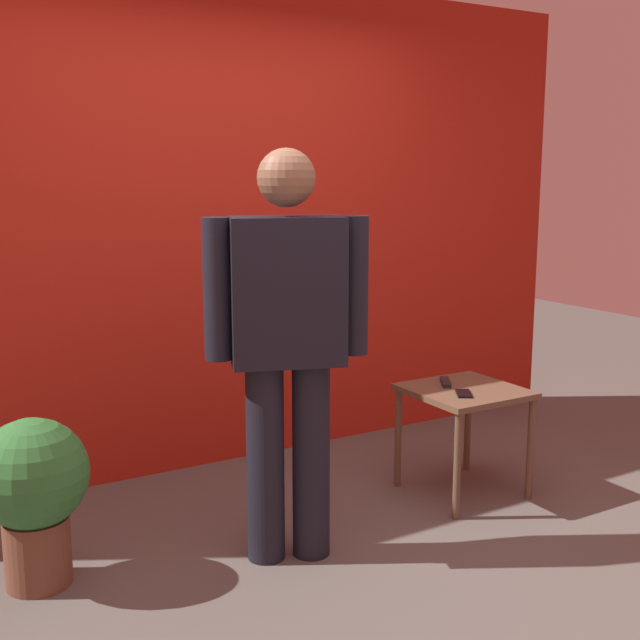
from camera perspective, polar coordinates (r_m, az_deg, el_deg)
The scene contains 7 objects.
ground_plane at distance 3.44m, azimuth 3.53°, elevation -17.87°, with size 12.00×12.00×0.00m, color #59544F.
back_wall_red at distance 4.47m, azimuth -8.01°, elevation 6.53°, with size 4.90×0.12×2.67m, color #B42316.
standing_person at distance 3.30m, azimuth -2.33°, elevation -1.16°, with size 0.68×0.37×1.73m.
side_table at distance 4.16m, azimuth 10.22°, elevation -5.89°, with size 0.53×0.53×0.56m.
cell_phone at distance 4.02m, azimuth 10.17°, elevation -5.16°, with size 0.07×0.14×0.01m, color black.
tv_remote at distance 4.19m, azimuth 8.91°, elevation -4.39°, with size 0.04×0.17×0.02m, color black.
potted_plant at distance 3.42m, azimuth -19.70°, elevation -11.17°, with size 0.44×0.44×0.69m.
Camera 1 is at (-1.71, -2.50, 1.63)m, focal length 45.02 mm.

